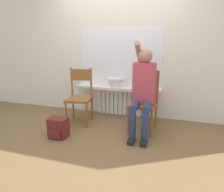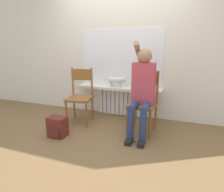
{
  "view_description": "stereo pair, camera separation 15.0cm",
  "coord_description": "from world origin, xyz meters",
  "px_view_note": "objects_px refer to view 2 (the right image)",
  "views": [
    {
      "loc": [
        0.92,
        -2.33,
        1.35
      ],
      "look_at": [
        0.0,
        0.68,
        0.51
      ],
      "focal_mm": 30.0,
      "sensor_mm": 36.0,
      "label": 1
    },
    {
      "loc": [
        1.06,
        -2.29,
        1.35
      ],
      "look_at": [
        0.0,
        0.68,
        0.51
      ],
      "focal_mm": 30.0,
      "sensor_mm": 36.0,
      "label": 2
    }
  ],
  "objects_px": {
    "chair_left": "(80,95)",
    "backpack": "(57,127)",
    "cat": "(117,80)",
    "chair_right": "(143,101)",
    "person": "(142,87)"
  },
  "relations": [
    {
      "from": "cat",
      "to": "person",
      "type": "bearing_deg",
      "value": -43.62
    },
    {
      "from": "chair_right",
      "to": "person",
      "type": "xyz_separation_m",
      "value": [
        -0.0,
        -0.1,
        0.25
      ]
    },
    {
      "from": "person",
      "to": "cat",
      "type": "xyz_separation_m",
      "value": [
        -0.58,
        0.55,
        -0.01
      ]
    },
    {
      "from": "chair_left",
      "to": "cat",
      "type": "height_order",
      "value": "chair_left"
    },
    {
      "from": "backpack",
      "to": "cat",
      "type": "bearing_deg",
      "value": 60.74
    },
    {
      "from": "chair_right",
      "to": "cat",
      "type": "bearing_deg",
      "value": 149.0
    },
    {
      "from": "chair_left",
      "to": "cat",
      "type": "relative_size",
      "value": 2.19
    },
    {
      "from": "chair_right",
      "to": "person",
      "type": "distance_m",
      "value": 0.27
    },
    {
      "from": "cat",
      "to": "backpack",
      "type": "distance_m",
      "value": 1.38
    },
    {
      "from": "chair_left",
      "to": "backpack",
      "type": "xyz_separation_m",
      "value": [
        -0.06,
        -0.64,
        -0.35
      ]
    },
    {
      "from": "chair_left",
      "to": "chair_right",
      "type": "xyz_separation_m",
      "value": [
        1.14,
        0.0,
        0.0
      ]
    },
    {
      "from": "chair_left",
      "to": "backpack",
      "type": "distance_m",
      "value": 0.73
    },
    {
      "from": "person",
      "to": "backpack",
      "type": "bearing_deg",
      "value": -155.59
    },
    {
      "from": "cat",
      "to": "backpack",
      "type": "height_order",
      "value": "cat"
    },
    {
      "from": "cat",
      "to": "chair_left",
      "type": "bearing_deg",
      "value": -140.88
    }
  ]
}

